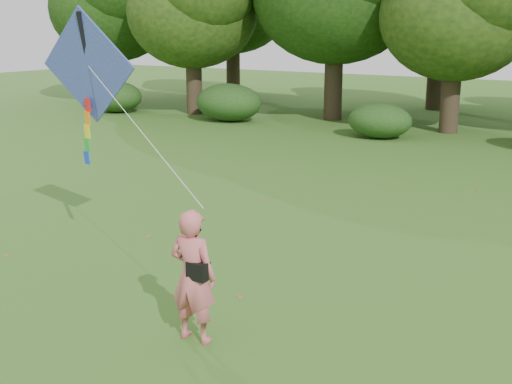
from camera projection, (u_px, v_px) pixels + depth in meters
The scene contains 6 objects.
ground at pixel (213, 312), 10.35m from camera, with size 100.00×100.00×0.00m, color #265114.
man_kite_flyer at pixel (193, 276), 9.19m from camera, with size 0.73×0.48×1.99m, color #D36369.
crossbody_bag at pixel (198, 270), 9.07m from camera, with size 0.43×0.20×0.75m.
flying_kite at pixel (88, 69), 11.99m from camera, with size 5.17×2.19×3.00m.
shrub_band at pixel (464, 122), 24.90m from camera, with size 39.15×3.22×1.88m.
fallen_leaves at pixel (271, 240), 13.81m from camera, with size 9.33×14.05×0.01m.
Camera 1 is at (5.67, -7.68, 4.47)m, focal length 45.00 mm.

